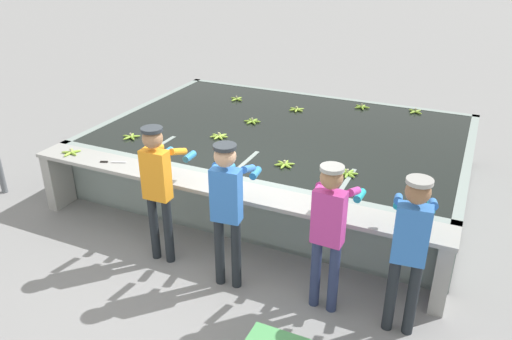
{
  "coord_description": "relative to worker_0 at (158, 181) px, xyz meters",
  "views": [
    {
      "loc": [
        2.66,
        -4.49,
        3.67
      ],
      "look_at": [
        0.0,
        1.32,
        0.62
      ],
      "focal_mm": 35.0,
      "sensor_mm": 36.0,
      "label": 1
    }
  ],
  "objects": [
    {
      "name": "ground_plane",
      "position": [
        0.52,
        0.27,
        -1.06
      ],
      "size": [
        80.0,
        80.0,
        0.0
      ],
      "primitive_type": "plane",
      "color": "gray",
      "rests_on": "ground"
    },
    {
      "name": "work_ledge",
      "position": [
        0.52,
        0.5,
        -0.41
      ],
      "size": [
        5.55,
        0.45,
        0.89
      ],
      "color": "#9E9E99",
      "rests_on": "ground"
    },
    {
      "name": "banana_bunch_floating_5",
      "position": [
        1.04,
        1.37,
        -0.16
      ],
      "size": [
        0.26,
        0.28,
        0.08
      ],
      "color": "#8CB738",
      "rests_on": "wash_tank"
    },
    {
      "name": "banana_bunch_floating_7",
      "position": [
        0.39,
        3.56,
        -0.16
      ],
      "size": [
        0.28,
        0.28,
        0.08
      ],
      "color": "#93BC3D",
      "rests_on": "wash_tank"
    },
    {
      "name": "banana_bunch_floating_6",
      "position": [
        -0.82,
        3.66,
        -0.16
      ],
      "size": [
        0.28,
        0.28,
        0.08
      ],
      "color": "#8CB738",
      "rests_on": "wash_tank"
    },
    {
      "name": "knife_0",
      "position": [
        -1.13,
        0.48,
        -0.17
      ],
      "size": [
        0.33,
        0.16,
        0.02
      ],
      "color": "silver",
      "rests_on": "work_ledge"
    },
    {
      "name": "banana_bunch_floating_4",
      "position": [
        1.86,
        1.45,
        -0.16
      ],
      "size": [
        0.28,
        0.28,
        0.08
      ],
      "color": "#7FAD33",
      "rests_on": "wash_tank"
    },
    {
      "name": "banana_bunch_floating_0",
      "position": [
        2.28,
        4.3,
        -0.16
      ],
      "size": [
        0.26,
        0.26,
        0.08
      ],
      "color": "#8CB738",
      "rests_on": "wash_tank"
    },
    {
      "name": "worker_3",
      "position": [
        2.86,
        -0.04,
        -0.01
      ],
      "size": [
        0.45,
        0.74,
        1.72
      ],
      "color": "#1E2328",
      "rests_on": "ground"
    },
    {
      "name": "wash_tank",
      "position": [
        0.52,
        2.66,
        -0.62
      ],
      "size": [
        5.55,
        3.88,
        0.89
      ],
      "color": "gray",
      "rests_on": "ground"
    },
    {
      "name": "worker_1",
      "position": [
        0.96,
        -0.1,
        0.0
      ],
      "size": [
        0.45,
        0.74,
        1.74
      ],
      "color": "#1E2328",
      "rests_on": "ground"
    },
    {
      "name": "banana_bunch_floating_2",
      "position": [
        -0.23,
        1.89,
        -0.16
      ],
      "size": [
        0.28,
        0.28,
        0.08
      ],
      "color": "#9EC642",
      "rests_on": "wash_tank"
    },
    {
      "name": "banana_bunch_floating_8",
      "position": [
        -0.06,
        2.7,
        -0.16
      ],
      "size": [
        0.28,
        0.28,
        0.08
      ],
      "color": "#7FAD33",
      "rests_on": "wash_tank"
    },
    {
      "name": "banana_bunch_ledge_0",
      "position": [
        -1.81,
        0.49,
        -0.15
      ],
      "size": [
        0.28,
        0.27,
        0.08
      ],
      "color": "#93BC3D",
      "rests_on": "work_ledge"
    },
    {
      "name": "banana_bunch_floating_3",
      "position": [
        -1.42,
        1.32,
        -0.16
      ],
      "size": [
        0.27,
        0.28,
        0.08
      ],
      "color": "#8CB738",
      "rests_on": "wash_tank"
    },
    {
      "name": "worker_2",
      "position": [
        2.07,
        -0.02,
        -0.04
      ],
      "size": [
        0.43,
        0.73,
        1.68
      ],
      "color": "navy",
      "rests_on": "ground"
    },
    {
      "name": "banana_bunch_floating_1",
      "position": [
        1.38,
        4.16,
        -0.16
      ],
      "size": [
        0.27,
        0.28,
        0.08
      ],
      "color": "#7FAD33",
      "rests_on": "wash_tank"
    },
    {
      "name": "worker_0",
      "position": [
        0.0,
        0.0,
        0.0
      ],
      "size": [
        0.42,
        0.73,
        1.74
      ],
      "color": "#1E2328",
      "rests_on": "ground"
    }
  ]
}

